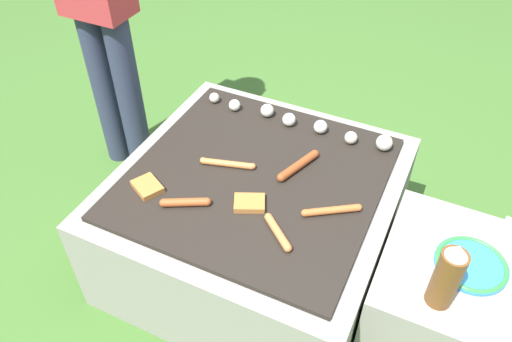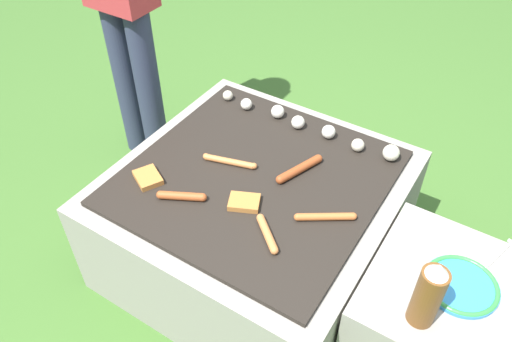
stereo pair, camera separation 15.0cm
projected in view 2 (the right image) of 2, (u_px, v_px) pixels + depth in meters
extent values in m
plane|color=#3D6628|center=(256.00, 256.00, 2.01)|extent=(14.00, 14.00, 0.00)
cube|color=gray|center=(256.00, 220.00, 1.87)|extent=(0.94, 0.94, 0.42)
cube|color=black|center=(256.00, 177.00, 1.72)|extent=(0.83, 0.83, 0.02)
cube|color=gray|center=(440.00, 331.00, 1.52)|extent=(0.48, 0.49, 0.44)
cylinder|color=#2D334C|center=(127.00, 81.00, 2.28)|extent=(0.11, 0.11, 0.75)
cylinder|color=#2D334C|center=(149.00, 90.00, 2.23)|extent=(0.11, 0.11, 0.75)
cylinder|color=#93421E|center=(300.00, 169.00, 1.72)|extent=(0.09, 0.17, 0.03)
sphere|color=#93421E|center=(280.00, 180.00, 1.68)|extent=(0.03, 0.03, 0.03)
sphere|color=#93421E|center=(318.00, 159.00, 1.76)|extent=(0.03, 0.03, 0.03)
cylinder|color=#C6753D|center=(267.00, 234.00, 1.50)|extent=(0.12, 0.11, 0.03)
sphere|color=#C6753D|center=(274.00, 250.00, 1.46)|extent=(0.03, 0.03, 0.03)
sphere|color=#C6753D|center=(260.00, 218.00, 1.55)|extent=(0.03, 0.03, 0.03)
cylinder|color=#C6753D|center=(230.00, 161.00, 1.75)|extent=(0.18, 0.07, 0.02)
sphere|color=#C6753D|center=(206.00, 156.00, 1.77)|extent=(0.02, 0.02, 0.02)
sphere|color=#C6753D|center=(254.00, 166.00, 1.73)|extent=(0.02, 0.02, 0.02)
cylinder|color=#B7602D|center=(325.00, 217.00, 1.55)|extent=(0.16, 0.12, 0.02)
sphere|color=#B7602D|center=(353.00, 216.00, 1.56)|extent=(0.02, 0.02, 0.02)
sphere|color=#B7602D|center=(298.00, 217.00, 1.55)|extent=(0.02, 0.02, 0.02)
cylinder|color=#A34C23|center=(182.00, 196.00, 1.62)|extent=(0.14, 0.09, 0.03)
sphere|color=#A34C23|center=(203.00, 197.00, 1.61)|extent=(0.03, 0.03, 0.03)
sphere|color=#A34C23|center=(160.00, 195.00, 1.62)|extent=(0.03, 0.03, 0.03)
cube|color=#B27033|center=(244.00, 202.00, 1.60)|extent=(0.12, 0.11, 0.02)
cube|color=#B27033|center=(148.00, 178.00, 1.69)|extent=(0.12, 0.11, 0.02)
sphere|color=beige|center=(228.00, 95.00, 2.04)|extent=(0.04, 0.04, 0.04)
sphere|color=silver|center=(246.00, 104.00, 1.99)|extent=(0.05, 0.05, 0.05)
sphere|color=silver|center=(278.00, 112.00, 1.95)|extent=(0.05, 0.05, 0.05)
sphere|color=silver|center=(298.00, 122.00, 1.90)|extent=(0.05, 0.05, 0.05)
sphere|color=silver|center=(329.00, 132.00, 1.85)|extent=(0.05, 0.05, 0.05)
sphere|color=beige|center=(358.00, 145.00, 1.80)|extent=(0.05, 0.05, 0.05)
sphere|color=beige|center=(391.00, 153.00, 1.76)|extent=(0.06, 0.06, 0.06)
cylinder|color=#338CCC|center=(461.00, 286.00, 1.37)|extent=(0.20, 0.20, 0.01)
torus|color=#338C3F|center=(461.00, 285.00, 1.37)|extent=(0.20, 0.20, 0.01)
cylinder|color=brown|center=(427.00, 297.00, 1.24)|extent=(0.07, 0.07, 0.19)
cone|color=white|center=(438.00, 270.00, 1.17)|extent=(0.06, 0.06, 0.04)
cylinder|color=silver|center=(497.00, 256.00, 1.45)|extent=(0.05, 0.16, 0.01)
cube|color=silver|center=(512.00, 242.00, 1.49)|extent=(0.03, 0.01, 0.01)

